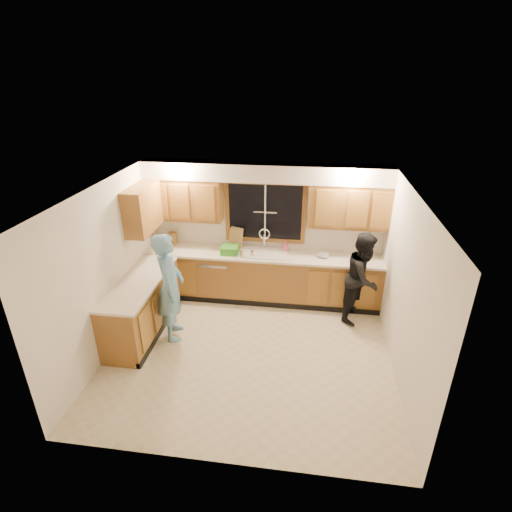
{
  "coord_description": "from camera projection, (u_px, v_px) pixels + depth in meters",
  "views": [
    {
      "loc": [
        0.77,
        -4.8,
        3.92
      ],
      "look_at": [
        0.01,
        0.65,
        1.32
      ],
      "focal_mm": 28.0,
      "sensor_mm": 36.0,
      "label": 1
    }
  ],
  "objects": [
    {
      "name": "can_left",
      "position": [
        242.0,
        255.0,
        6.92
      ],
      "size": [
        0.09,
        0.09,
        0.13
      ],
      "primitive_type": "cylinder",
      "rotation": [
        0.0,
        0.0,
        -0.34
      ],
      "color": "#C1B294",
      "rests_on": "countertop_back"
    },
    {
      "name": "window_frame",
      "position": [
        265.0,
        212.0,
        7.08
      ],
      "size": [
        1.44,
        0.03,
        1.14
      ],
      "color": "black",
      "rests_on": "wall_back"
    },
    {
      "name": "countertop_left",
      "position": [
        140.0,
        281.0,
        6.22
      ],
      "size": [
        0.63,
        1.9,
        0.04
      ],
      "primitive_type": "cube",
      "color": "beige",
      "rests_on": "base_cabinets_left"
    },
    {
      "name": "wall_right",
      "position": [
        406.0,
        291.0,
        5.27
      ],
      "size": [
        0.0,
        3.8,
        3.8
      ],
      "primitive_type": "plane",
      "rotation": [
        1.57,
        0.0,
        -1.57
      ],
      "color": "white",
      "rests_on": "ground"
    },
    {
      "name": "upper_cabinets_right",
      "position": [
        349.0,
        206.0,
        6.67
      ],
      "size": [
        1.35,
        0.33,
        0.75
      ],
      "primitive_type": "cube",
      "color": "#8F5E29",
      "rests_on": "wall_back"
    },
    {
      "name": "countertop_back",
      "position": [
        263.0,
        255.0,
        7.1
      ],
      "size": [
        4.2,
        0.63,
        0.04
      ],
      "primitive_type": "cube",
      "color": "beige",
      "rests_on": "base_cabinets_back"
    },
    {
      "name": "stove",
      "position": [
        127.0,
        326.0,
        5.91
      ],
      "size": [
        0.58,
        0.75,
        0.9
      ],
      "primitive_type": "cube",
      "color": "white",
      "rests_on": "floor"
    },
    {
      "name": "soap_bottle",
      "position": [
        285.0,
        246.0,
        7.19
      ],
      "size": [
        0.1,
        0.1,
        0.18
      ],
      "primitive_type": "imported",
      "rotation": [
        0.0,
        0.0,
        0.31
      ],
      "color": "#F75E90",
      "rests_on": "countertop_back"
    },
    {
      "name": "wall_left",
      "position": [
        106.0,
        270.0,
        5.8
      ],
      "size": [
        0.0,
        3.8,
        3.8
      ],
      "primitive_type": "plane",
      "rotation": [
        1.57,
        0.0,
        1.57
      ],
      "color": "white",
      "rests_on": "ground"
    },
    {
      "name": "base_cabinets_back",
      "position": [
        263.0,
        277.0,
        7.31
      ],
      "size": [
        4.2,
        0.6,
        0.88
      ],
      "primitive_type": "cube",
      "color": "#8F5E29",
      "rests_on": "ground"
    },
    {
      "name": "base_cabinets_left",
      "position": [
        142.0,
        306.0,
        6.42
      ],
      "size": [
        0.6,
        1.9,
        0.88
      ],
      "primitive_type": "cube",
      "color": "#8F5E29",
      "rests_on": "ground"
    },
    {
      "name": "sink",
      "position": [
        263.0,
        256.0,
        7.14
      ],
      "size": [
        0.86,
        0.52,
        0.57
      ],
      "color": "silver",
      "rests_on": "countertop_back"
    },
    {
      "name": "can_right",
      "position": [
        252.0,
        254.0,
        6.95
      ],
      "size": [
        0.07,
        0.07,
        0.12
      ],
      "primitive_type": "cylinder",
      "rotation": [
        0.0,
        0.0,
        -0.06
      ],
      "color": "#C1B294",
      "rests_on": "countertop_back"
    },
    {
      "name": "cutting_board",
      "position": [
        236.0,
        237.0,
        7.29
      ],
      "size": [
        0.3,
        0.2,
        0.38
      ],
      "primitive_type": "cube",
      "rotation": [
        -0.21,
        0.0,
        -0.4
      ],
      "color": "tan",
      "rests_on": "countertop_back"
    },
    {
      "name": "man",
      "position": [
        170.0,
        287.0,
        6.1
      ],
      "size": [
        0.57,
        0.73,
        1.76
      ],
      "primitive_type": "imported",
      "rotation": [
        0.0,
        0.0,
        1.83
      ],
      "color": "#6AA2C8",
      "rests_on": "floor"
    },
    {
      "name": "dishwasher",
      "position": [
        217.0,
        276.0,
        7.43
      ],
      "size": [
        0.6,
        0.56,
        0.82
      ],
      "primitive_type": "cube",
      "color": "white",
      "rests_on": "floor"
    },
    {
      "name": "bowl",
      "position": [
        323.0,
        256.0,
        6.97
      ],
      "size": [
        0.27,
        0.27,
        0.05
      ],
      "primitive_type": "imported",
      "rotation": [
        0.0,
        0.0,
        -0.39
      ],
      "color": "silver",
      "rests_on": "countertop_back"
    },
    {
      "name": "wall_back",
      "position": [
        265.0,
        230.0,
        7.24
      ],
      "size": [
        4.2,
        0.0,
        4.2
      ],
      "primitive_type": "plane",
      "rotation": [
        1.57,
        0.0,
        0.0
      ],
      "color": "white",
      "rests_on": "ground"
    },
    {
      "name": "knife_block",
      "position": [
        173.0,
        238.0,
        7.43
      ],
      "size": [
        0.13,
        0.11,
        0.24
      ],
      "primitive_type": "cube",
      "rotation": [
        0.0,
        0.0,
        -0.0
      ],
      "color": "#A26C2C",
      "rests_on": "countertop_back"
    },
    {
      "name": "soffit",
      "position": [
        264.0,
        172.0,
        6.61
      ],
      "size": [
        4.2,
        0.35,
        0.3
      ],
      "primitive_type": "cube",
      "color": "silver",
      "rests_on": "wall_back"
    },
    {
      "name": "upper_cabinets_left",
      "position": [
        184.0,
        199.0,
        7.02
      ],
      "size": [
        1.35,
        0.33,
        0.75
      ],
      "primitive_type": "cube",
      "color": "#8F5E29",
      "rests_on": "wall_back"
    },
    {
      "name": "woman",
      "position": [
        363.0,
        278.0,
        6.59
      ],
      "size": [
        0.88,
        0.95,
        1.56
      ],
      "primitive_type": "imported",
      "rotation": [
        0.0,
        0.0,
        1.07
      ],
      "color": "black",
      "rests_on": "floor"
    },
    {
      "name": "dish_crate",
      "position": [
        230.0,
        250.0,
        7.09
      ],
      "size": [
        0.31,
        0.29,
        0.14
      ],
      "primitive_type": "cube",
      "rotation": [
        0.0,
        0.0,
        0.05
      ],
      "color": "green",
      "rests_on": "countertop_back"
    },
    {
      "name": "upper_cabinets_return",
      "position": [
        143.0,
        209.0,
        6.54
      ],
      "size": [
        0.33,
        0.9,
        0.75
      ],
      "primitive_type": "cube",
      "color": "#8F5E29",
      "rests_on": "wall_left"
    },
    {
      "name": "floor",
      "position": [
        250.0,
        352.0,
        6.07
      ],
      "size": [
        4.2,
        4.2,
        0.0
      ],
      "primitive_type": "plane",
      "color": "beige",
      "rests_on": "ground"
    },
    {
      "name": "ceiling",
      "position": [
        248.0,
        193.0,
        5.0
      ],
      "size": [
        4.2,
        4.2,
        0.0
      ],
      "primitive_type": "plane",
      "rotation": [
        3.14,
        0.0,
        0.0
      ],
      "color": "silver"
    }
  ]
}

